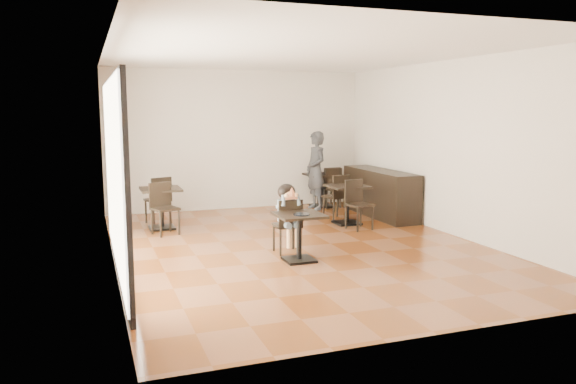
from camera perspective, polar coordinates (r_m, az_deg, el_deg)
name	(u,v)px	position (r m, az deg, el deg)	size (l,w,h in m)	color
floor	(299,246)	(9.55, 1.12, -5.55)	(6.00, 8.00, 0.01)	brown
ceiling	(300,53)	(9.31, 1.18, 13.93)	(6.00, 8.00, 0.01)	white
wall_back	(238,140)	(13.10, -5.15, 5.29)	(6.00, 0.01, 3.20)	beige
wall_front	(444,181)	(5.76, 15.55, 1.08)	(6.00, 0.01, 3.20)	beige
wall_left	(109,157)	(8.69, -17.69, 3.36)	(0.01, 8.00, 3.20)	beige
wall_right	(452,148)	(10.74, 16.31, 4.31)	(0.01, 8.00, 3.20)	beige
storefront_window	(114,175)	(8.21, -17.28, 1.71)	(0.04, 4.50, 2.60)	white
child_table	(299,237)	(8.57, 1.14, -4.64)	(0.70, 0.70, 0.74)	black
child_chair	(287,226)	(9.06, -0.11, -3.44)	(0.40, 0.40, 0.89)	black
child	(287,219)	(9.04, -0.11, -2.73)	(0.40, 0.56, 1.12)	slate
plate	(302,214)	(8.41, 1.39, -2.29)	(0.25, 0.25, 0.01)	black
pizza_slice	(291,195)	(8.79, 0.31, -0.34)	(0.26, 0.20, 0.06)	tan
adult_patron	(316,171)	(12.95, 2.85, 2.19)	(0.66, 0.43, 1.81)	#353539
cafe_table_mid	(347,205)	(11.39, 6.01, -1.29)	(0.75, 0.75, 0.79)	black
cafe_table_left	(161,208)	(11.15, -12.74, -1.64)	(0.75, 0.75, 0.80)	black
cafe_table_back	(322,190)	(13.38, 3.48, 0.18)	(0.75, 0.75, 0.79)	black
chair_mid_a	(336,197)	(11.87, 4.86, -0.49)	(0.43, 0.43, 0.95)	black
chair_mid_b	(360,205)	(10.89, 7.28, -1.33)	(0.43, 0.43, 0.95)	black
chair_left_a	(158,200)	(11.67, -13.10, -0.80)	(0.43, 0.43, 0.96)	black
chair_left_b	(165,209)	(10.60, -12.38, -1.70)	(0.43, 0.43, 0.96)	black
chair_back_a	(328,187)	(13.43, 4.11, 0.55)	(0.43, 0.43, 0.95)	black
chair_back_b	(337,190)	(12.96, 5.04, 0.25)	(0.43, 0.43, 0.95)	black
service_counter	(380,193)	(12.35, 9.32, -0.11)	(0.60, 2.40, 1.00)	black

